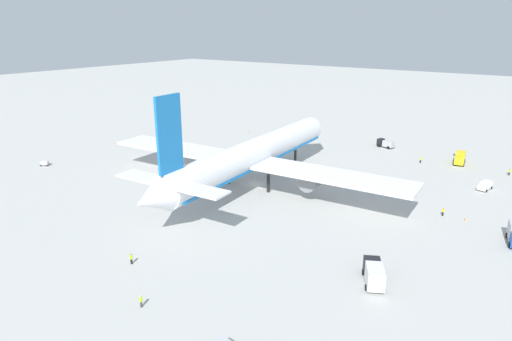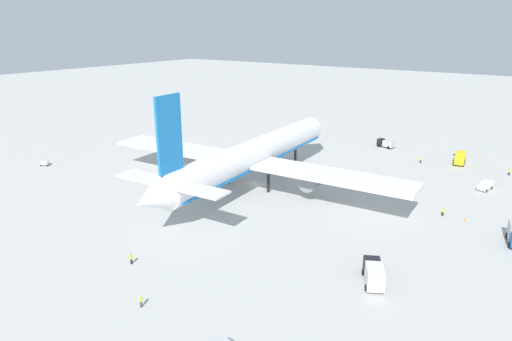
{
  "view_description": "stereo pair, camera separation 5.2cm",
  "coord_description": "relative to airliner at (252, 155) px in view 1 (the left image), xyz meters",
  "views": [
    {
      "loc": [
        -80.36,
        -57.07,
        35.49
      ],
      "look_at": [
        -2.38,
        -2.02,
        4.34
      ],
      "focal_mm": 31.18,
      "sensor_mm": 36.0,
      "label": 1
    },
    {
      "loc": [
        -80.33,
        -57.11,
        35.49
      ],
      "look_at": [
        -2.38,
        -2.02,
        4.34
      ],
      "focal_mm": 31.18,
      "sensor_mm": 36.0,
      "label": 2
    }
  ],
  "objects": [
    {
      "name": "ground_plane",
      "position": [
        1.27,
        0.06,
        -7.3
      ],
      "size": [
        600.0,
        600.0,
        0.0
      ],
      "primitive_type": "plane",
      "color": "#B2B2AD"
    },
    {
      "name": "ground_worker_1",
      "position": [
        -46.73,
        -15.56,
        -6.39
      ],
      "size": [
        0.57,
        0.57,
        1.79
      ],
      "color": "#3F3F47",
      "rests_on": "ground"
    },
    {
      "name": "service_van",
      "position": [
        28.42,
        -44.93,
        -6.27
      ],
      "size": [
        4.8,
        2.75,
        1.97
      ],
      "color": "white",
      "rests_on": "ground"
    },
    {
      "name": "traffic_cone_0",
      "position": [
        7.74,
        -44.72,
        -7.03
      ],
      "size": [
        0.36,
        0.36,
        0.55
      ],
      "primitive_type": "cone",
      "color": "orange",
      "rests_on": "ground"
    },
    {
      "name": "baggage_cart_2",
      "position": [
        55.04,
        -33.93,
        -7.03
      ],
      "size": [
        3.19,
        2.98,
        0.4
      ],
      "color": "#595B60",
      "rests_on": "ground"
    },
    {
      "name": "ground_worker_0",
      "position": [
        7.46,
        -40.75,
        -6.45
      ],
      "size": [
        0.42,
        0.42,
        1.68
      ],
      "color": "black",
      "rests_on": "ground"
    },
    {
      "name": "ground_worker_2",
      "position": [
        -40.01,
        -5.56,
        -6.41
      ],
      "size": [
        0.43,
        0.43,
        1.74
      ],
      "color": "black",
      "rests_on": "ground"
    },
    {
      "name": "traffic_cone_1",
      "position": [
        43.08,
        32.24,
        -7.03
      ],
      "size": [
        0.36,
        0.36,
        0.55
      ],
      "primitive_type": "cone",
      "color": "orange",
      "rests_on": "ground"
    },
    {
      "name": "service_truck_1",
      "position": [
        51.26,
        -13.6,
        -5.96
      ],
      "size": [
        3.4,
        5.57,
        2.41
      ],
      "color": "black",
      "rests_on": "ground"
    },
    {
      "name": "airliner",
      "position": [
        0.0,
        0.0,
        0.0
      ],
      "size": [
        72.5,
        75.22,
        24.49
      ],
      "color": "white",
      "rests_on": "ground"
    },
    {
      "name": "ground_worker_3",
      "position": [
        43.1,
        -48.07,
        -6.45
      ],
      "size": [
        0.56,
        0.56,
        1.68
      ],
      "color": "black",
      "rests_on": "ground"
    },
    {
      "name": "service_truck_2",
      "position": [
        46.38,
        -35.78,
        -5.67
      ],
      "size": [
        6.36,
        3.25,
        3.04
      ],
      "color": "yellow",
      "rests_on": "ground"
    },
    {
      "name": "ground_worker_4",
      "position": [
        40.98,
        -26.99,
        -6.4
      ],
      "size": [
        0.54,
        0.54,
        1.77
      ],
      "color": "black",
      "rests_on": "ground"
    },
    {
      "name": "baggage_cart_1",
      "position": [
        -19.24,
        54.2,
        -6.61
      ],
      "size": [
        2.46,
        2.68,
        1.25
      ],
      "color": "gray",
      "rests_on": "ground"
    },
    {
      "name": "service_truck_4",
      "position": [
        -23.62,
        -38.57,
        -5.58
      ],
      "size": [
        6.82,
        5.13,
        3.17
      ],
      "color": "black",
      "rests_on": "ground"
    }
  ]
}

